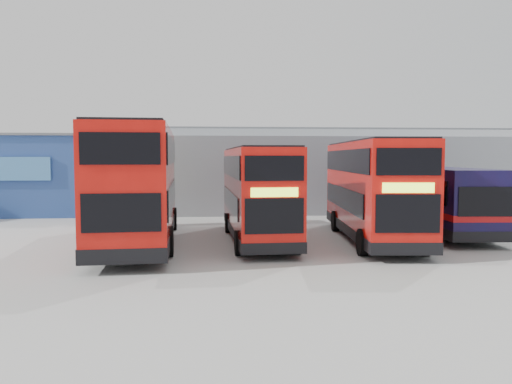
# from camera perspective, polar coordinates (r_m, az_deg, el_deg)

# --- Properties ---
(ground_plane) EXTENTS (120.00, 120.00, 0.00)m
(ground_plane) POSITION_cam_1_polar(r_m,az_deg,el_deg) (17.30, 3.11, -8.29)
(ground_plane) COLOR #ABAAA5
(ground_plane) RESTS_ON ground
(office_block) EXTENTS (12.30, 8.32, 5.12)m
(office_block) POSITION_cam_1_polar(r_m,az_deg,el_deg) (36.64, -23.42, 1.95)
(office_block) COLOR navy
(office_block) RESTS_ON ground
(maintenance_shed) EXTENTS (30.50, 12.00, 5.89)m
(maintenance_shed) POSITION_cam_1_polar(r_m,az_deg,el_deg) (38.19, 10.86, 2.31)
(maintenance_shed) COLOR gray
(maintenance_shed) RESTS_ON ground
(double_decker_left) EXTENTS (3.45, 11.72, 4.90)m
(double_decker_left) POSITION_cam_1_polar(r_m,az_deg,el_deg) (21.57, -13.27, 0.59)
(double_decker_left) COLOR red
(double_decker_left) RESTS_ON ground
(double_decker_centre) EXTENTS (2.75, 9.78, 4.10)m
(double_decker_centre) POSITION_cam_1_polar(r_m,az_deg,el_deg) (21.97, 0.10, -0.29)
(double_decker_centre) COLOR red
(double_decker_centre) RESTS_ON ground
(double_decker_right) EXTENTS (3.32, 10.53, 4.38)m
(double_decker_right) POSITION_cam_1_polar(r_m,az_deg,el_deg) (22.66, 13.12, 0.10)
(double_decker_right) COLOR red
(double_decker_right) RESTS_ON ground
(single_decker_blue) EXTENTS (3.43, 11.84, 3.17)m
(single_decker_blue) POSITION_cam_1_polar(r_m,az_deg,el_deg) (26.75, 19.42, -0.75)
(single_decker_blue) COLOR #0D0C35
(single_decker_blue) RESTS_ON ground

